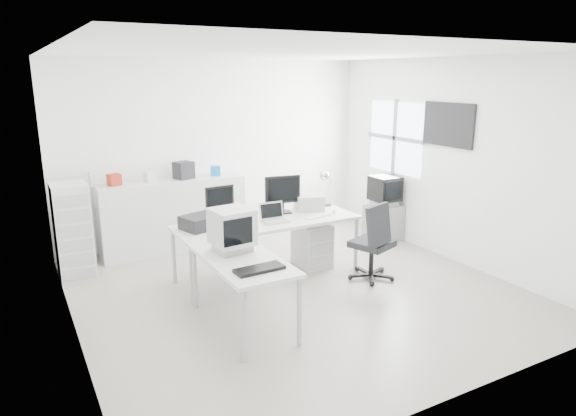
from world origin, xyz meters
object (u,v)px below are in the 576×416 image
drawer_pedestal (312,245)px  laser_printer (309,202)px  tv_cabinet (383,222)px  sideboard (173,215)px  lcd_monitor_large (283,195)px  crt_monitor (232,230)px  office_chair (372,240)px  filing_cabinet (73,231)px  crt_tv (385,191)px  side_desk (243,292)px  inkjet_printer (202,222)px  main_desk (268,249)px  laptop (275,213)px  lcd_monitor_small (220,204)px

drawer_pedestal → laser_printer: bearing=73.6°
tv_cabinet → sideboard: sideboard is taller
lcd_monitor_large → sideboard: (-1.11, 1.40, -0.47)m
crt_monitor → office_chair: crt_monitor is taller
laser_printer → filing_cabinet: size_ratio=0.30×
tv_cabinet → crt_tv: 0.51m
side_desk → laser_printer: (1.60, 1.32, 0.48)m
laser_printer → tv_cabinet: bearing=26.6°
inkjet_printer → lcd_monitor_large: 1.22m
inkjet_printer → tv_cabinet: size_ratio=0.81×
tv_cabinet → side_desk: bearing=-153.4°
main_desk → laptop: bearing=-63.4°
main_desk → sideboard: size_ratio=1.12×
crt_monitor → lcd_monitor_large: bearing=37.4°
office_chair → sideboard: 3.03m
sideboard → lcd_monitor_large: bearing=-51.5°
sideboard → filing_cabinet: size_ratio=1.73×
laser_printer → office_chair: (0.37, -0.94, -0.33)m
laptop → crt_tv: bearing=16.9°
drawer_pedestal → laser_printer: (0.05, 0.17, 0.56)m
lcd_monitor_small → laser_printer: lcd_monitor_small is taller
filing_cabinet → laser_printer: bearing=-18.4°
office_chair → lcd_monitor_small: bearing=129.9°
main_desk → lcd_monitor_small: (-0.55, 0.25, 0.61)m
main_desk → sideboard: 1.82m
side_desk → lcd_monitor_small: (0.30, 1.35, 0.61)m
drawer_pedestal → sideboard: 2.18m
side_desk → lcd_monitor_large: size_ratio=2.75×
drawer_pedestal → lcd_monitor_small: size_ratio=1.25×
lcd_monitor_large → filing_cabinet: 2.75m
drawer_pedestal → lcd_monitor_small: bearing=170.9°
crt_monitor → tv_cabinet: bearing=17.8°
laptop → sideboard: size_ratio=0.18×
side_desk → lcd_monitor_small: bearing=77.5°
side_desk → crt_monitor: 0.66m
sideboard → side_desk: bearing=-91.8°
sideboard → inkjet_printer: bearing=-93.3°
lcd_monitor_large → laptop: 0.48m
drawer_pedestal → filing_cabinet: bearing=158.4°
side_desk → tv_cabinet: side_desk is taller
lcd_monitor_large → crt_monitor: (-1.20, -1.10, -0.02)m
tv_cabinet → crt_tv: bearing=0.0°
side_desk → filing_cabinet: filing_cabinet is taller
drawer_pedestal → office_chair: (0.42, -0.77, 0.22)m
laser_printer → crt_monitor: 1.93m
side_desk → drawer_pedestal: side_desk is taller
main_desk → lcd_monitor_small: lcd_monitor_small is taller
crt_tv → sideboard: sideboard is taller
drawer_pedestal → main_desk: bearing=-175.9°
main_desk → sideboard: bearing=114.8°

